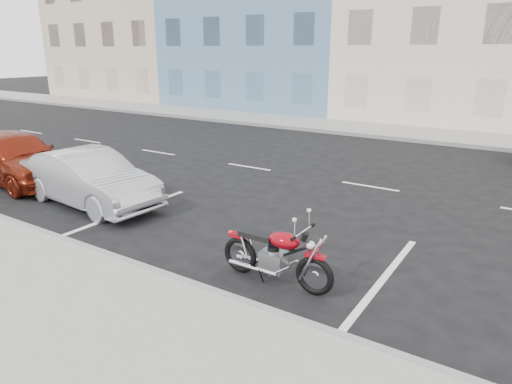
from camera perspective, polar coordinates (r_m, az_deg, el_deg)
ground at (r=12.42m, az=22.77°, el=-0.80°), size 120.00×120.00×0.00m
sidewalk_far at (r=21.86m, az=14.30°, el=7.59°), size 80.00×3.40×0.15m
curb_near at (r=9.07m, az=-20.80°, el=-6.56°), size 80.00×0.12×0.16m
curb_far at (r=20.27m, az=12.70°, el=6.99°), size 80.00×0.12×0.16m
bldg_far_west at (r=39.63m, az=-12.64°, el=20.46°), size 12.00×12.00×12.00m
bldg_blue at (r=32.36m, az=3.72°, el=22.49°), size 12.00×12.00×13.00m
bldg_cream at (r=28.39m, az=26.74°, el=20.01°), size 12.00×12.00×11.50m
motorcycle at (r=6.99m, az=7.57°, el=-9.37°), size 2.00×0.66×1.00m
sedan_silver at (r=11.55m, az=-20.08°, el=1.60°), size 4.07×1.71×1.31m
car_row_a at (r=14.38m, az=-27.94°, el=3.94°), size 4.47×2.05×1.49m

